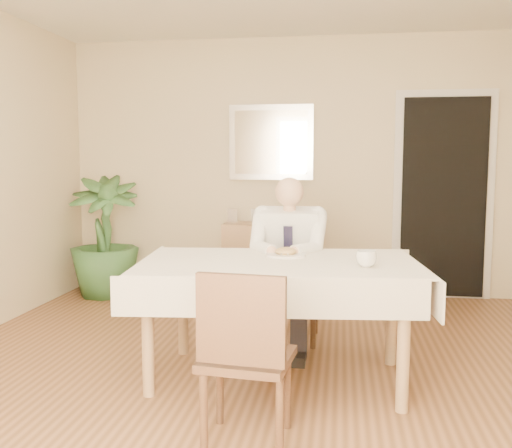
# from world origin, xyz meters

# --- Properties ---
(room) EXTENTS (5.00, 5.02, 2.60)m
(room) POSITION_xyz_m (0.00, 0.00, 1.30)
(room) COLOR brown
(room) RESTS_ON ground
(window) EXTENTS (1.34, 0.04, 1.44)m
(window) POSITION_xyz_m (0.00, -2.47, 1.45)
(window) COLOR silver
(window) RESTS_ON room
(doorway) EXTENTS (0.96, 0.07, 2.10)m
(doorway) POSITION_xyz_m (1.55, 2.46, 1.00)
(doorway) COLOR silver
(doorway) RESTS_ON ground
(mirror) EXTENTS (0.86, 0.04, 0.76)m
(mirror) POSITION_xyz_m (-0.16, 2.47, 1.55)
(mirror) COLOR silver
(mirror) RESTS_ON room
(dining_table) EXTENTS (1.81, 1.18, 0.75)m
(dining_table) POSITION_xyz_m (0.18, 0.10, 0.67)
(dining_table) COLOR #916B4B
(dining_table) RESTS_ON ground
(chair_far) EXTENTS (0.46, 0.46, 0.92)m
(chair_far) POSITION_xyz_m (0.18, 0.98, 0.52)
(chair_far) COLOR #402715
(chair_far) RESTS_ON ground
(chair_near) EXTENTS (0.45, 0.45, 0.87)m
(chair_near) POSITION_xyz_m (0.12, -0.81, 0.49)
(chair_near) COLOR #402715
(chair_near) RESTS_ON ground
(seated_man) EXTENTS (0.48, 0.72, 1.24)m
(seated_man) POSITION_xyz_m (0.18, 0.69, 0.69)
(seated_man) COLOR white
(seated_man) RESTS_ON ground
(plate) EXTENTS (0.26, 0.26, 0.02)m
(plate) POSITION_xyz_m (0.20, 0.28, 0.76)
(plate) COLOR white
(plate) RESTS_ON dining_table
(food) EXTENTS (0.14, 0.14, 0.06)m
(food) POSITION_xyz_m (0.20, 0.28, 0.78)
(food) COLOR olive
(food) RESTS_ON dining_table
(knife) EXTENTS (0.01, 0.13, 0.01)m
(knife) POSITION_xyz_m (0.24, 0.22, 0.78)
(knife) COLOR silver
(knife) RESTS_ON dining_table
(fork) EXTENTS (0.01, 0.13, 0.01)m
(fork) POSITION_xyz_m (0.16, 0.22, 0.78)
(fork) COLOR silver
(fork) RESTS_ON dining_table
(coffee_mug) EXTENTS (0.12, 0.12, 0.09)m
(coffee_mug) POSITION_xyz_m (0.70, -0.02, 0.80)
(coffee_mug) COLOR white
(coffee_mug) RESTS_ON dining_table
(sideboard) EXTENTS (0.92, 0.33, 0.73)m
(sideboard) POSITION_xyz_m (-0.16, 2.32, 0.37)
(sideboard) COLOR #916B4B
(sideboard) RESTS_ON ground
(photo_frame_left) EXTENTS (0.10, 0.02, 0.14)m
(photo_frame_left) POSITION_xyz_m (-0.55, 2.39, 0.80)
(photo_frame_left) COLOR silver
(photo_frame_left) RESTS_ON sideboard
(photo_frame_center) EXTENTS (0.10, 0.02, 0.14)m
(photo_frame_center) POSITION_xyz_m (-0.30, 2.36, 0.80)
(photo_frame_center) COLOR silver
(photo_frame_center) RESTS_ON sideboard
(photo_frame_right) EXTENTS (0.10, 0.02, 0.14)m
(photo_frame_right) POSITION_xyz_m (-0.09, 2.33, 0.80)
(photo_frame_right) COLOR silver
(photo_frame_right) RESTS_ON sideboard
(potted_palm) EXTENTS (0.87, 0.87, 1.22)m
(potted_palm) POSITION_xyz_m (-1.80, 2.05, 0.61)
(potted_palm) COLOR #2B5225
(potted_palm) RESTS_ON ground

